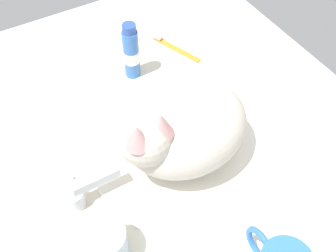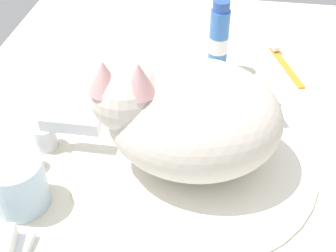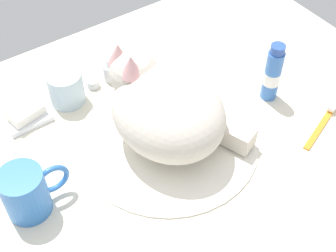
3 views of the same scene
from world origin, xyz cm
name	(u,v)px [view 1 (image 1 of 3)]	position (x,y,z in cm)	size (l,w,h in cm)	color
ground_plane	(183,158)	(0.00, 0.00, -1.50)	(110.00, 82.50, 3.00)	silver
sink_basin	(183,152)	(0.00, 0.00, 0.46)	(35.44, 35.44, 0.91)	white
faucet	(81,193)	(0.00, 20.71, 2.53)	(11.98, 10.44, 5.77)	silver
cat	(179,127)	(0.03, 1.06, 8.56)	(23.35, 25.82, 17.29)	beige
rinse_cup	(104,244)	(-11.00, 21.18, 3.62)	(7.29, 7.29, 7.23)	silver
toothpaste_bottle	(131,52)	(24.73, -1.69, 6.28)	(3.51, 3.51, 13.49)	#3870C6
toothbrush	(173,46)	(27.92, -14.17, 0.53)	(13.33, 6.10, 1.60)	orange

